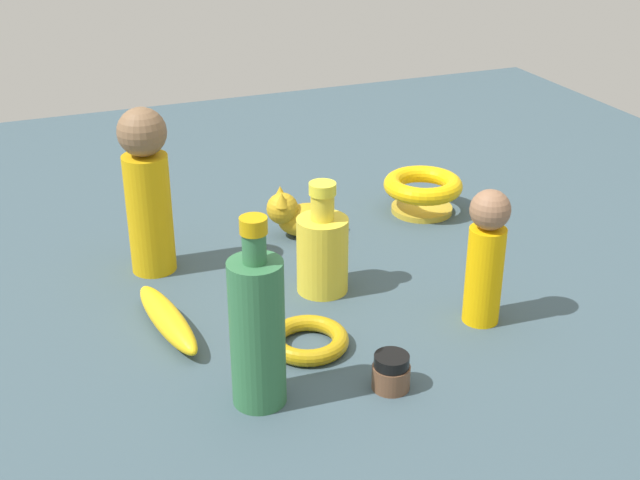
{
  "coord_description": "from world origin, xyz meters",
  "views": [
    {
      "loc": [
        -1.02,
        0.4,
        0.6
      ],
      "look_at": [
        0.0,
        0.0,
        0.08
      ],
      "focal_mm": 47.59,
      "sensor_mm": 36.0,
      "label": 1
    }
  ],
  "objects_px": {
    "nail_polish_jar": "(391,372)",
    "bangle": "(308,340)",
    "person_figure_child": "(147,190)",
    "cat_figurine": "(299,215)",
    "bowl": "(423,189)",
    "bottle_short": "(320,250)",
    "bottle_tall": "(257,329)",
    "person_figure_adult": "(486,255)",
    "banana": "(167,319)"
  },
  "relations": [
    {
      "from": "nail_polish_jar",
      "to": "bottle_short",
      "type": "distance_m",
      "value": 0.26
    },
    {
      "from": "cat_figurine",
      "to": "bottle_tall",
      "type": "relative_size",
      "value": 0.55
    },
    {
      "from": "nail_polish_jar",
      "to": "person_figure_adult",
      "type": "xyz_separation_m",
      "value": [
        0.1,
        -0.18,
        0.08
      ]
    },
    {
      "from": "bowl",
      "to": "nail_polish_jar",
      "type": "bearing_deg",
      "value": 148.17
    },
    {
      "from": "banana",
      "to": "bowl",
      "type": "height_order",
      "value": "bowl"
    },
    {
      "from": "nail_polish_jar",
      "to": "bottle_short",
      "type": "bearing_deg",
      "value": -2.19
    },
    {
      "from": "bottle_short",
      "to": "bottle_tall",
      "type": "bearing_deg",
      "value": 143.49
    },
    {
      "from": "bottle_short",
      "to": "nail_polish_jar",
      "type": "bearing_deg",
      "value": 177.81
    },
    {
      "from": "person_figure_adult",
      "to": "bangle",
      "type": "bearing_deg",
      "value": 84.6
    },
    {
      "from": "banana",
      "to": "person_figure_child",
      "type": "height_order",
      "value": "person_figure_child"
    },
    {
      "from": "bangle",
      "to": "cat_figurine",
      "type": "bearing_deg",
      "value": -18.46
    },
    {
      "from": "person_figure_adult",
      "to": "bottle_short",
      "type": "bearing_deg",
      "value": 47.3
    },
    {
      "from": "bottle_short",
      "to": "bangle",
      "type": "height_order",
      "value": "bottle_short"
    },
    {
      "from": "bottle_tall",
      "to": "bottle_short",
      "type": "height_order",
      "value": "bottle_tall"
    },
    {
      "from": "cat_figurine",
      "to": "bottle_tall",
      "type": "xyz_separation_m",
      "value": [
        -0.41,
        0.2,
        0.06
      ]
    },
    {
      "from": "person_figure_child",
      "to": "nail_polish_jar",
      "type": "height_order",
      "value": "person_figure_child"
    },
    {
      "from": "cat_figurine",
      "to": "person_figure_adult",
      "type": "xyz_separation_m",
      "value": [
        -0.35,
        -0.14,
        0.06
      ]
    },
    {
      "from": "bowl",
      "to": "bottle_short",
      "type": "relative_size",
      "value": 0.82
    },
    {
      "from": "bangle",
      "to": "bottle_tall",
      "type": "bearing_deg",
      "value": 132.35
    },
    {
      "from": "banana",
      "to": "person_figure_adult",
      "type": "xyz_separation_m",
      "value": [
        -0.13,
        -0.4,
        0.08
      ]
    },
    {
      "from": "banana",
      "to": "cat_figurine",
      "type": "xyz_separation_m",
      "value": [
        0.22,
        -0.27,
        0.02
      ]
    },
    {
      "from": "banana",
      "to": "nail_polish_jar",
      "type": "height_order",
      "value": "nail_polish_jar"
    },
    {
      "from": "banana",
      "to": "cat_figurine",
      "type": "distance_m",
      "value": 0.34
    },
    {
      "from": "cat_figurine",
      "to": "person_figure_adult",
      "type": "distance_m",
      "value": 0.38
    },
    {
      "from": "bottle_tall",
      "to": "bottle_short",
      "type": "distance_m",
      "value": 0.28
    },
    {
      "from": "cat_figurine",
      "to": "person_figure_child",
      "type": "xyz_separation_m",
      "value": [
        -0.03,
        0.25,
        0.09
      ]
    },
    {
      "from": "bottle_tall",
      "to": "person_figure_adult",
      "type": "height_order",
      "value": "bottle_tall"
    },
    {
      "from": "cat_figurine",
      "to": "bangle",
      "type": "height_order",
      "value": "cat_figurine"
    },
    {
      "from": "person_figure_child",
      "to": "bottle_short",
      "type": "relative_size",
      "value": 1.52
    },
    {
      "from": "nail_polish_jar",
      "to": "bottle_short",
      "type": "relative_size",
      "value": 0.28
    },
    {
      "from": "nail_polish_jar",
      "to": "bangle",
      "type": "height_order",
      "value": "nail_polish_jar"
    },
    {
      "from": "cat_figurine",
      "to": "person_figure_child",
      "type": "relative_size",
      "value": 0.51
    },
    {
      "from": "cat_figurine",
      "to": "bottle_short",
      "type": "distance_m",
      "value": 0.19
    },
    {
      "from": "banana",
      "to": "bangle",
      "type": "distance_m",
      "value": 0.19
    },
    {
      "from": "person_figure_child",
      "to": "nail_polish_jar",
      "type": "relative_size",
      "value": 5.5
    },
    {
      "from": "bottle_tall",
      "to": "person_figure_adult",
      "type": "relative_size",
      "value": 1.23
    },
    {
      "from": "bottle_short",
      "to": "bowl",
      "type": "bearing_deg",
      "value": -53.91
    },
    {
      "from": "banana",
      "to": "person_figure_child",
      "type": "bearing_deg",
      "value": -14.16
    },
    {
      "from": "cat_figurine",
      "to": "bangle",
      "type": "distance_m",
      "value": 0.34
    },
    {
      "from": "banana",
      "to": "person_figure_adult",
      "type": "distance_m",
      "value": 0.43
    },
    {
      "from": "banana",
      "to": "bangle",
      "type": "height_order",
      "value": "banana"
    },
    {
      "from": "banana",
      "to": "cat_figurine",
      "type": "height_order",
      "value": "cat_figurine"
    },
    {
      "from": "banana",
      "to": "cat_figurine",
      "type": "bearing_deg",
      "value": -59.11
    },
    {
      "from": "cat_figurine",
      "to": "bottle_short",
      "type": "bearing_deg",
      "value": 168.76
    },
    {
      "from": "bottle_tall",
      "to": "bangle",
      "type": "xyz_separation_m",
      "value": [
        0.08,
        -0.09,
        -0.09
      ]
    },
    {
      "from": "banana",
      "to": "person_figure_child",
      "type": "distance_m",
      "value": 0.22
    },
    {
      "from": "bowl",
      "to": "banana",
      "type": "bearing_deg",
      "value": 114.4
    },
    {
      "from": "bowl",
      "to": "bottle_short",
      "type": "bearing_deg",
      "value": 126.09
    },
    {
      "from": "banana",
      "to": "bottle_short",
      "type": "bearing_deg",
      "value": -90.64
    },
    {
      "from": "nail_polish_jar",
      "to": "banana",
      "type": "bearing_deg",
      "value": 44.34
    }
  ]
}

